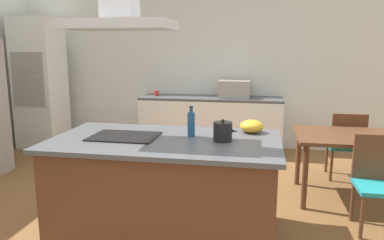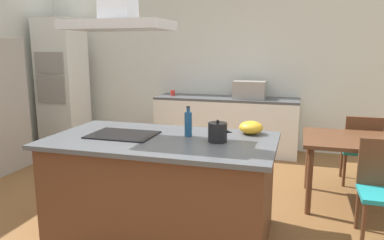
{
  "view_description": "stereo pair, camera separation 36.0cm",
  "coord_description": "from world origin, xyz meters",
  "px_view_note": "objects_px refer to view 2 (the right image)",
  "views": [
    {
      "loc": [
        0.82,
        -3.08,
        1.7
      ],
      "look_at": [
        0.17,
        0.4,
        1.0
      ],
      "focal_mm": 34.39,
      "sensor_mm": 36.0,
      "label": 1
    },
    {
      "loc": [
        1.17,
        -3.0,
        1.7
      ],
      "look_at": [
        0.17,
        0.4,
        1.0
      ],
      "focal_mm": 34.39,
      "sensor_mm": 36.0,
      "label": 2
    }
  ],
  "objects_px": {
    "wall_oven_stack": "(63,82)",
    "cooktop": "(123,135)",
    "chair_facing_island": "(384,183)",
    "countertop_microwave": "(250,90)",
    "tea_kettle": "(218,132)",
    "dining_table": "(372,147)",
    "chair_facing_back_wall": "(361,146)",
    "mixing_bowl": "(251,128)",
    "olive_oil_bottle": "(188,124)",
    "coffee_mug_red": "(173,93)",
    "range_hood": "(118,0)"
  },
  "relations": [
    {
      "from": "chair_facing_back_wall",
      "to": "tea_kettle",
      "type": "bearing_deg",
      "value": -128.62
    },
    {
      "from": "cooktop",
      "to": "chair_facing_back_wall",
      "type": "relative_size",
      "value": 0.67
    },
    {
      "from": "chair_facing_island",
      "to": "countertop_microwave",
      "type": "bearing_deg",
      "value": 122.36
    },
    {
      "from": "countertop_microwave",
      "to": "chair_facing_back_wall",
      "type": "height_order",
      "value": "countertop_microwave"
    },
    {
      "from": "tea_kettle",
      "to": "coffee_mug_red",
      "type": "distance_m",
      "value": 3.19
    },
    {
      "from": "chair_facing_back_wall",
      "to": "range_hood",
      "type": "relative_size",
      "value": 0.99
    },
    {
      "from": "mixing_bowl",
      "to": "wall_oven_stack",
      "type": "relative_size",
      "value": 0.1
    },
    {
      "from": "countertop_microwave",
      "to": "coffee_mug_red",
      "type": "xyz_separation_m",
      "value": [
        -1.3,
        -0.01,
        -0.09
      ]
    },
    {
      "from": "dining_table",
      "to": "chair_facing_back_wall",
      "type": "height_order",
      "value": "chair_facing_back_wall"
    },
    {
      "from": "olive_oil_bottle",
      "to": "tea_kettle",
      "type": "bearing_deg",
      "value": -22.12
    },
    {
      "from": "cooktop",
      "to": "chair_facing_island",
      "type": "xyz_separation_m",
      "value": [
        2.32,
        0.47,
        -0.4
      ]
    },
    {
      "from": "coffee_mug_red",
      "to": "range_hood",
      "type": "height_order",
      "value": "range_hood"
    },
    {
      "from": "chair_facing_island",
      "to": "cooktop",
      "type": "bearing_deg",
      "value": -168.64
    },
    {
      "from": "cooktop",
      "to": "dining_table",
      "type": "relative_size",
      "value": 0.43
    },
    {
      "from": "mixing_bowl",
      "to": "coffee_mug_red",
      "type": "distance_m",
      "value": 2.98
    },
    {
      "from": "cooktop",
      "to": "chair_facing_back_wall",
      "type": "distance_m",
      "value": 2.96
    },
    {
      "from": "wall_oven_stack",
      "to": "cooktop",
      "type": "bearing_deg",
      "value": -46.41
    },
    {
      "from": "wall_oven_stack",
      "to": "coffee_mug_red",
      "type": "bearing_deg",
      "value": 6.51
    },
    {
      "from": "olive_oil_bottle",
      "to": "countertop_microwave",
      "type": "xyz_separation_m",
      "value": [
        0.19,
        2.74,
        0.02
      ]
    },
    {
      "from": "countertop_microwave",
      "to": "chair_facing_back_wall",
      "type": "xyz_separation_m",
      "value": [
        1.53,
        -1.08,
        -0.53
      ]
    },
    {
      "from": "countertop_microwave",
      "to": "cooktop",
      "type": "bearing_deg",
      "value": -105.3
    },
    {
      "from": "tea_kettle",
      "to": "countertop_microwave",
      "type": "height_order",
      "value": "countertop_microwave"
    },
    {
      "from": "dining_table",
      "to": "range_hood",
      "type": "height_order",
      "value": "range_hood"
    },
    {
      "from": "cooktop",
      "to": "wall_oven_stack",
      "type": "height_order",
      "value": "wall_oven_stack"
    },
    {
      "from": "cooktop",
      "to": "countertop_microwave",
      "type": "bearing_deg",
      "value": 74.7
    },
    {
      "from": "countertop_microwave",
      "to": "wall_oven_stack",
      "type": "bearing_deg",
      "value": -175.96
    },
    {
      "from": "tea_kettle",
      "to": "range_hood",
      "type": "height_order",
      "value": "range_hood"
    },
    {
      "from": "cooktop",
      "to": "dining_table",
      "type": "distance_m",
      "value": 2.59
    },
    {
      "from": "tea_kettle",
      "to": "countertop_microwave",
      "type": "xyz_separation_m",
      "value": [
        -0.11,
        2.86,
        0.06
      ]
    },
    {
      "from": "coffee_mug_red",
      "to": "chair_facing_back_wall",
      "type": "xyz_separation_m",
      "value": [
        2.83,
        -1.08,
        -0.44
      ]
    },
    {
      "from": "coffee_mug_red",
      "to": "olive_oil_bottle",
      "type": "bearing_deg",
      "value": -67.91
    },
    {
      "from": "tea_kettle",
      "to": "wall_oven_stack",
      "type": "relative_size",
      "value": 0.1
    },
    {
      "from": "tea_kettle",
      "to": "mixing_bowl",
      "type": "relative_size",
      "value": 0.97
    },
    {
      "from": "mixing_bowl",
      "to": "countertop_microwave",
      "type": "relative_size",
      "value": 0.45
    },
    {
      "from": "wall_oven_stack",
      "to": "chair_facing_back_wall",
      "type": "height_order",
      "value": "wall_oven_stack"
    },
    {
      "from": "mixing_bowl",
      "to": "dining_table",
      "type": "height_order",
      "value": "mixing_bowl"
    },
    {
      "from": "tea_kettle",
      "to": "dining_table",
      "type": "height_order",
      "value": "tea_kettle"
    },
    {
      "from": "countertop_microwave",
      "to": "range_hood",
      "type": "distance_m",
      "value": 3.17
    },
    {
      "from": "countertop_microwave",
      "to": "tea_kettle",
      "type": "bearing_deg",
      "value": -87.85
    },
    {
      "from": "mixing_bowl",
      "to": "chair_facing_back_wall",
      "type": "xyz_separation_m",
      "value": [
        1.18,
        1.4,
        -0.45
      ]
    },
    {
      "from": "dining_table",
      "to": "chair_facing_island",
      "type": "height_order",
      "value": "chair_facing_island"
    },
    {
      "from": "olive_oil_bottle",
      "to": "chair_facing_back_wall",
      "type": "distance_m",
      "value": 2.45
    },
    {
      "from": "mixing_bowl",
      "to": "olive_oil_bottle",
      "type": "bearing_deg",
      "value": -154.77
    },
    {
      "from": "coffee_mug_red",
      "to": "dining_table",
      "type": "xyz_separation_m",
      "value": [
        2.83,
        -1.74,
        -0.28
      ]
    },
    {
      "from": "cooktop",
      "to": "mixing_bowl",
      "type": "xyz_separation_m",
      "value": [
        1.13,
        0.39,
        0.06
      ]
    },
    {
      "from": "cooktop",
      "to": "chair_facing_back_wall",
      "type": "bearing_deg",
      "value": 37.77
    },
    {
      "from": "mixing_bowl",
      "to": "countertop_microwave",
      "type": "bearing_deg",
      "value": 97.9
    },
    {
      "from": "cooktop",
      "to": "range_hood",
      "type": "relative_size",
      "value": 0.67
    },
    {
      "from": "wall_oven_stack",
      "to": "range_hood",
      "type": "relative_size",
      "value": 2.44
    },
    {
      "from": "range_hood",
      "to": "dining_table",
      "type": "bearing_deg",
      "value": 26.01
    }
  ]
}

